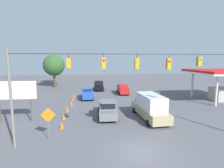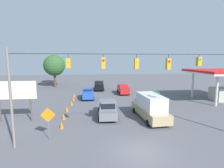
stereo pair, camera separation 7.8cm
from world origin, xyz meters
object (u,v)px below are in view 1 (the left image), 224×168
sedan_green_oncoming_far (152,97)px  traffic_cone_nearest (62,125)px  overhead_signal_span (137,81)px  pickup_truck_grey_withflow_mid (107,109)px  pickup_truck_black_withflow_deep (99,86)px  gas_station (224,78)px  traffic_cone_farthest (74,95)px  traffic_cone_second (64,116)px  tree_horizon_left (54,67)px  tree_horizon_right (54,65)px  sedan_blue_withflow_far (88,93)px  traffic_cone_third (67,109)px  traffic_cone_fourth (71,103)px  traffic_cone_fifth (73,99)px  sedan_red_oncoming_deep (123,89)px  box_truck_tan_crossing_near (150,107)px  roadside_billboard (14,92)px  work_zone_sign (48,117)px

sedan_green_oncoming_far → traffic_cone_nearest: bearing=34.3°
overhead_signal_span → pickup_truck_grey_withflow_mid: (1.77, -6.71, -4.18)m
pickup_truck_black_withflow_deep → gas_station: 24.30m
overhead_signal_span → pickup_truck_black_withflow_deep: overhead_signal_span is taller
traffic_cone_nearest → traffic_cone_farthest: bearing=-89.1°
traffic_cone_second → tree_horizon_left: tree_horizon_left is taller
traffic_cone_farthest → tree_horizon_left: bearing=-69.2°
tree_horizon_right → tree_horizon_left: bearing=-77.8°
traffic_cone_farthest → gas_station: gas_station is taller
sedan_blue_withflow_far → traffic_cone_third: bearing=70.3°
traffic_cone_farthest → traffic_cone_fourth: bearing=92.0°
sedan_blue_withflow_far → traffic_cone_fifth: size_ratio=5.83×
sedan_red_oncoming_deep → traffic_cone_third: sedan_red_oncoming_deep is taller
box_truck_tan_crossing_near → roadside_billboard: size_ratio=1.56×
overhead_signal_span → pickup_truck_black_withflow_deep: 26.01m
pickup_truck_grey_withflow_mid → box_truck_tan_crossing_near: box_truck_tan_crossing_near is taller
sedan_green_oncoming_far → sedan_blue_withflow_far: sedan_green_oncoming_far is taller
sedan_green_oncoming_far → tree_horizon_left: size_ratio=0.56×
sedan_red_oncoming_deep → traffic_cone_fourth: 12.26m
overhead_signal_span → traffic_cone_fourth: size_ratio=27.39×
traffic_cone_second → gas_station: 26.51m
traffic_cone_second → box_truck_tan_crossing_near: bearing=175.1°
traffic_cone_third → traffic_cone_fifth: same height
traffic_cone_nearest → traffic_cone_fourth: 9.07m
pickup_truck_grey_withflow_mid → roadside_billboard: 10.57m
traffic_cone_farthest → tree_horizon_right: (5.90, -12.56, 5.09)m
box_truck_tan_crossing_near → traffic_cone_fifth: size_ratio=10.13×
traffic_cone_farthest → tree_horizon_right: 14.78m
tree_horizon_right → traffic_cone_farthest: bearing=115.1°
pickup_truck_grey_withflow_mid → traffic_cone_farthest: (5.16, -11.97, -0.62)m
sedan_blue_withflow_far → work_zone_sign: bearing=79.0°
sedan_green_oncoming_far → gas_station: (-12.71, -0.79, 2.79)m
traffic_cone_third → roadside_billboard: roadside_billboard is taller
roadside_billboard → sedan_green_oncoming_far: bearing=-161.7°
traffic_cone_fifth → tree_horizon_right: bearing=-68.6°
sedan_green_oncoming_far → tree_horizon_left: (20.14, -26.03, 3.80)m
box_truck_tan_crossing_near → traffic_cone_nearest: 10.06m
roadside_billboard → pickup_truck_grey_withflow_mid: bearing=-177.1°
sedan_blue_withflow_far → traffic_cone_farthest: sedan_blue_withflow_far is taller
work_zone_sign → overhead_signal_span: bearing=171.0°
pickup_truck_black_withflow_deep → sedan_blue_withflow_far: bearing=75.1°
pickup_truck_grey_withflow_mid → traffic_cone_fifth: (4.99, -9.04, -0.62)m
gas_station → tree_horizon_right: 36.37m
sedan_blue_withflow_far → work_zone_sign: 15.85m
pickup_truck_grey_withflow_mid → traffic_cone_fourth: (4.95, -5.93, -0.62)m
sedan_red_oncoming_deep → traffic_cone_third: size_ratio=6.22×
pickup_truck_black_withflow_deep → traffic_cone_fifth: 10.96m
pickup_truck_black_withflow_deep → tree_horizon_right: (10.84, -5.64, 4.48)m
overhead_signal_span → traffic_cone_nearest: size_ratio=27.39×
traffic_cone_third → work_zone_sign: work_zone_sign is taller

